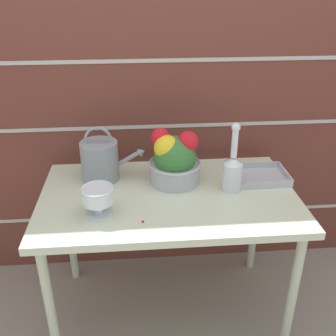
{
  "coord_description": "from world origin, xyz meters",
  "views": [
    {
      "loc": [
        -0.14,
        -1.61,
        1.69
      ],
      "look_at": [
        0.0,
        0.04,
        0.86
      ],
      "focal_mm": 42.0,
      "sensor_mm": 36.0,
      "label": 1
    }
  ],
  "objects_px": {
    "crystal_pedestal_bowl": "(98,198)",
    "flower_planter": "(174,160)",
    "watering_can": "(100,160)",
    "glass_decanter": "(232,170)",
    "wire_tray": "(260,177)"
  },
  "relations": [
    {
      "from": "glass_decanter",
      "to": "wire_tray",
      "type": "height_order",
      "value": "glass_decanter"
    },
    {
      "from": "crystal_pedestal_bowl",
      "to": "flower_planter",
      "type": "distance_m",
      "value": 0.45
    },
    {
      "from": "watering_can",
      "to": "crystal_pedestal_bowl",
      "type": "height_order",
      "value": "watering_can"
    },
    {
      "from": "flower_planter",
      "to": "glass_decanter",
      "type": "xyz_separation_m",
      "value": [
        0.27,
        -0.1,
        -0.01
      ]
    },
    {
      "from": "crystal_pedestal_bowl",
      "to": "wire_tray",
      "type": "xyz_separation_m",
      "value": [
        0.8,
        0.27,
        -0.07
      ]
    },
    {
      "from": "wire_tray",
      "to": "crystal_pedestal_bowl",
      "type": "bearing_deg",
      "value": -161.44
    },
    {
      "from": "crystal_pedestal_bowl",
      "to": "flower_planter",
      "type": "xyz_separation_m",
      "value": [
        0.35,
        0.27,
        0.04
      ]
    },
    {
      "from": "flower_planter",
      "to": "glass_decanter",
      "type": "relative_size",
      "value": 0.81
    },
    {
      "from": "crystal_pedestal_bowl",
      "to": "wire_tray",
      "type": "relative_size",
      "value": 0.52
    },
    {
      "from": "watering_can",
      "to": "wire_tray",
      "type": "xyz_separation_m",
      "value": [
        0.81,
        -0.06,
        -0.09
      ]
    },
    {
      "from": "wire_tray",
      "to": "glass_decanter",
      "type": "bearing_deg",
      "value": -149.83
    },
    {
      "from": "watering_can",
      "to": "flower_planter",
      "type": "relative_size",
      "value": 1.19
    },
    {
      "from": "watering_can",
      "to": "wire_tray",
      "type": "relative_size",
      "value": 1.21
    },
    {
      "from": "watering_can",
      "to": "wire_tray",
      "type": "distance_m",
      "value": 0.81
    },
    {
      "from": "watering_can",
      "to": "wire_tray",
      "type": "bearing_deg",
      "value": -4.57
    }
  ]
}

